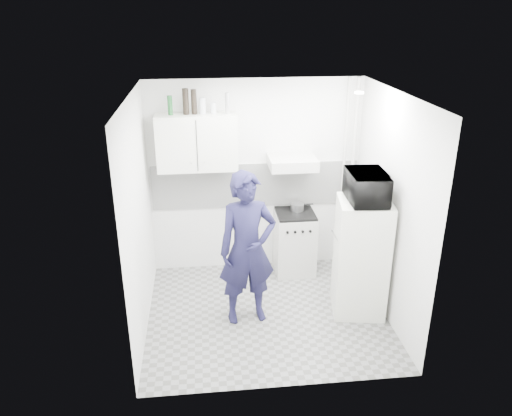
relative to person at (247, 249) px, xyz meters
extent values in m
plane|color=gray|center=(0.23, 0.05, -0.90)|extent=(2.80, 2.80, 0.00)
plane|color=white|center=(0.23, 0.05, 1.70)|extent=(2.80, 2.80, 0.00)
plane|color=white|center=(0.23, 1.30, 0.40)|extent=(2.80, 0.00, 2.80)
plane|color=white|center=(-1.17, 0.05, 0.40)|extent=(0.00, 2.60, 2.60)
plane|color=white|center=(1.63, 0.05, 0.40)|extent=(0.00, 2.60, 2.60)
imported|color=#171534|center=(0.00, 0.00, 0.00)|extent=(0.72, 0.53, 1.80)
cube|color=beige|center=(0.74, 1.05, -0.48)|extent=(0.53, 0.53, 0.84)
cube|color=white|center=(1.33, 0.03, -0.20)|extent=(0.67, 0.67, 1.41)
cube|color=black|center=(0.74, 1.05, -0.05)|extent=(0.50, 0.50, 0.03)
cylinder|color=silver|center=(0.78, 1.13, 0.02)|extent=(0.18, 0.18, 0.10)
imported|color=black|center=(1.33, 0.03, 0.68)|extent=(0.62, 0.43, 0.33)
cylinder|color=#144C1E|center=(-0.82, 1.13, 1.41)|extent=(0.06, 0.06, 0.23)
cylinder|color=black|center=(-0.63, 1.13, 1.45)|extent=(0.08, 0.08, 0.31)
cylinder|color=black|center=(-0.53, 1.13, 1.45)|extent=(0.07, 0.07, 0.30)
cylinder|color=#B2B7BC|center=(-0.43, 1.13, 1.40)|extent=(0.08, 0.08, 0.20)
cylinder|color=#B2B7BC|center=(-0.30, 1.13, 1.37)|extent=(0.07, 0.07, 0.14)
cylinder|color=silver|center=(-0.13, 1.13, 1.42)|extent=(0.06, 0.06, 0.25)
cube|color=white|center=(-0.52, 1.13, 0.95)|extent=(1.00, 0.35, 0.70)
cube|color=beige|center=(0.68, 1.05, 0.67)|extent=(0.60, 0.50, 0.14)
cube|color=white|center=(0.23, 1.29, 0.30)|extent=(2.74, 0.03, 0.60)
cylinder|color=beige|center=(1.53, 1.22, 0.40)|extent=(0.05, 0.05, 2.60)
cylinder|color=beige|center=(1.41, 1.22, 0.40)|extent=(0.04, 0.04, 2.60)
cylinder|color=white|center=(1.23, 0.25, 1.67)|extent=(0.10, 0.10, 0.02)
camera|label=1|loc=(-0.45, -4.97, 2.54)|focal=35.00mm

